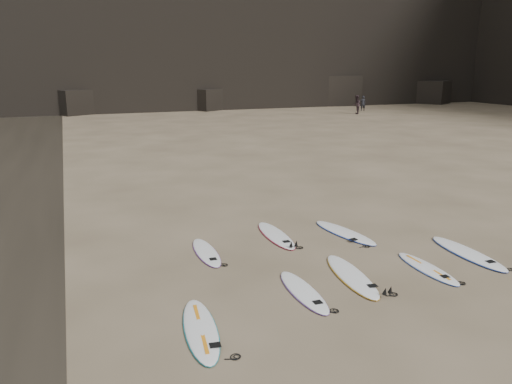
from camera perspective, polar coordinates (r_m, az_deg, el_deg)
ground at (r=12.87m, az=12.37°, el=-9.06°), size 240.00×240.00×0.00m
surfboard_0 at (r=10.14m, az=-6.35°, el=-15.28°), size 0.93×2.62×0.09m
surfboard_1 at (r=11.62m, az=5.43°, el=-11.21°), size 0.64×2.37×0.08m
surfboard_2 at (r=12.56m, az=10.86°, el=-9.33°), size 1.00×2.78×0.10m
surfboard_3 at (r=13.50m, az=18.98°, el=-8.21°), size 0.57×2.26×0.08m
surfboard_4 at (r=14.89m, az=23.02°, el=-6.41°), size 0.75×2.80×0.10m
surfboard_5 at (r=13.87m, az=-5.71°, el=-6.83°), size 0.59×2.28×0.08m
surfboard_6 at (r=15.12m, az=2.27°, el=-4.92°), size 0.71×2.63×0.09m
surfboard_7 at (r=15.57m, az=10.09°, el=-4.55°), size 1.11×2.73×0.10m
person_a at (r=56.70m, az=12.12°, el=9.88°), size 0.70×0.58×1.63m
person_b at (r=52.90m, az=11.41°, el=9.77°), size 1.12×1.18×1.92m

